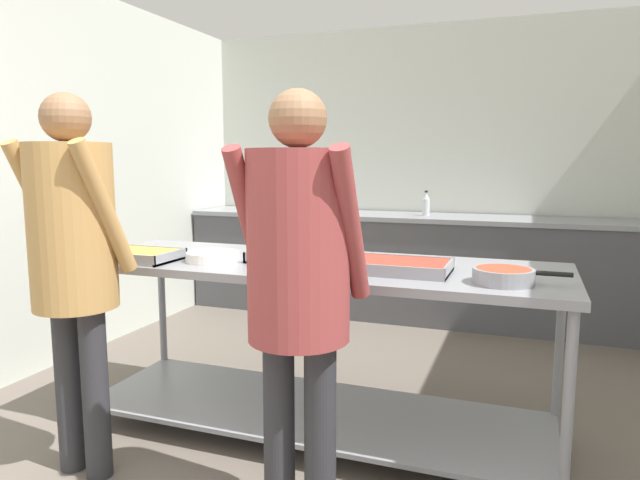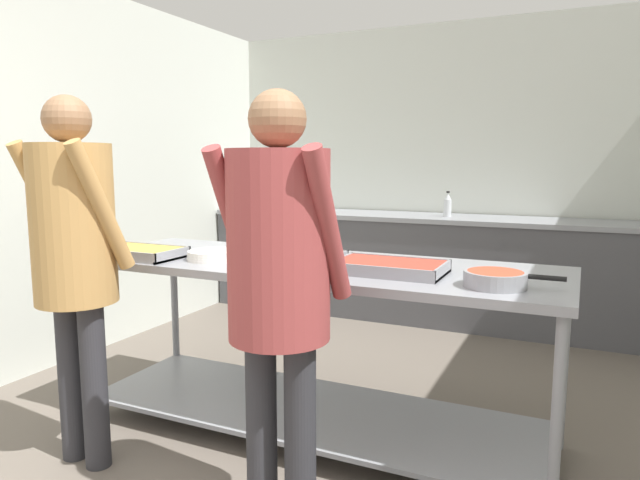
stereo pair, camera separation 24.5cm
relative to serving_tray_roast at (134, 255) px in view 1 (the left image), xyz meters
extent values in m
cube|color=silver|center=(0.94, 3.02, 0.39)|extent=(4.33, 0.06, 2.65)
cube|color=silver|center=(-1.19, 0.86, 0.39)|extent=(0.06, 4.45, 2.65)
cube|color=#4C4C51|center=(0.94, 2.65, -0.49)|extent=(4.17, 0.62, 0.90)
cube|color=gray|center=(0.94, 2.65, -0.02)|extent=(4.17, 0.65, 0.04)
cube|color=black|center=(1.56, 2.65, -0.01)|extent=(0.48, 0.45, 0.02)
cube|color=gray|center=(0.89, 0.26, -0.05)|extent=(2.47, 0.84, 0.04)
cube|color=gray|center=(0.89, 0.26, -0.82)|extent=(2.39, 0.76, 0.02)
cylinder|color=gray|center=(-0.30, -0.11, -0.50)|extent=(0.04, 0.04, 0.87)
cylinder|color=gray|center=(2.08, -0.11, -0.50)|extent=(0.04, 0.04, 0.87)
cylinder|color=gray|center=(-0.30, 0.63, -0.50)|extent=(0.04, 0.04, 0.87)
cylinder|color=gray|center=(2.08, 0.63, -0.50)|extent=(0.04, 0.04, 0.87)
cube|color=gray|center=(0.00, 0.00, -0.02)|extent=(0.46, 0.28, 0.01)
cube|color=gold|center=(0.00, 0.00, 0.01)|extent=(0.43, 0.26, 0.04)
cube|color=gray|center=(0.00, -0.13, 0.00)|extent=(0.46, 0.01, 0.05)
cube|color=gray|center=(0.00, 0.13, 0.00)|extent=(0.46, 0.01, 0.05)
cube|color=gray|center=(-0.22, 0.00, 0.00)|extent=(0.01, 0.28, 0.05)
cube|color=gray|center=(0.22, 0.00, 0.00)|extent=(0.01, 0.28, 0.05)
cylinder|color=white|center=(0.40, 0.11, -0.02)|extent=(0.28, 0.28, 0.01)
cylinder|color=white|center=(0.40, 0.11, -0.01)|extent=(0.27, 0.27, 0.01)
cylinder|color=white|center=(0.40, 0.11, 0.00)|extent=(0.27, 0.27, 0.01)
cylinder|color=white|center=(0.40, 0.11, 0.02)|extent=(0.27, 0.27, 0.01)
cube|color=gray|center=(0.81, 0.23, -0.02)|extent=(0.47, 0.26, 0.01)
cube|color=brown|center=(0.81, 0.23, 0.01)|extent=(0.45, 0.24, 0.04)
cube|color=gray|center=(0.81, 0.11, 0.00)|extent=(0.47, 0.01, 0.05)
cube|color=gray|center=(0.81, 0.36, 0.00)|extent=(0.47, 0.01, 0.05)
cube|color=gray|center=(0.58, 0.23, 0.00)|extent=(0.01, 0.26, 0.05)
cube|color=gray|center=(1.04, 0.23, 0.00)|extent=(0.01, 0.26, 0.05)
cube|color=gray|center=(1.33, 0.16, -0.02)|extent=(0.50, 0.32, 0.01)
cube|color=#B23D2D|center=(1.33, 0.16, 0.01)|extent=(0.47, 0.29, 0.04)
cube|color=gray|center=(1.33, 0.01, 0.00)|extent=(0.50, 0.01, 0.05)
cube|color=gray|center=(1.33, 0.31, 0.00)|extent=(0.50, 0.01, 0.05)
cube|color=gray|center=(1.09, 0.16, 0.00)|extent=(0.01, 0.32, 0.05)
cube|color=gray|center=(1.57, 0.16, 0.00)|extent=(0.01, 0.32, 0.05)
cylinder|color=gray|center=(1.81, 0.06, 0.01)|extent=(0.25, 0.25, 0.06)
cylinder|color=#B7472D|center=(1.81, 0.06, 0.03)|extent=(0.22, 0.22, 0.01)
cylinder|color=black|center=(2.01, 0.06, 0.03)|extent=(0.14, 0.02, 0.02)
cylinder|color=#2D2D33|center=(-0.04, -0.45, -0.55)|extent=(0.12, 0.12, 0.78)
cylinder|color=#2D2D33|center=(0.12, -0.46, -0.55)|extent=(0.12, 0.12, 0.78)
cylinder|color=tan|center=(-0.15, -0.44, 0.28)|extent=(0.09, 0.33, 0.58)
cylinder|color=tan|center=(0.23, -0.47, 0.28)|extent=(0.09, 0.33, 0.58)
cylinder|color=tan|center=(0.04, -0.45, 0.20)|extent=(0.36, 0.36, 0.72)
sphere|color=#8C6647|center=(0.04, -0.45, 0.66)|extent=(0.21, 0.21, 0.21)
cylinder|color=#2D2D33|center=(1.03, -0.49, -0.56)|extent=(0.12, 0.12, 0.76)
cylinder|color=#2D2D33|center=(1.20, -0.49, -0.56)|extent=(0.12, 0.12, 0.76)
cylinder|color=#993D3D|center=(0.92, -0.48, 0.26)|extent=(0.08, 0.32, 0.57)
cylinder|color=#993D3D|center=(1.32, -0.49, 0.26)|extent=(0.08, 0.32, 0.57)
cylinder|color=#993D3D|center=(1.12, -0.49, 0.17)|extent=(0.38, 0.38, 0.70)
sphere|color=#8C6647|center=(1.12, -0.49, 0.63)|extent=(0.21, 0.21, 0.21)
cylinder|color=silver|center=(1.05, 2.63, 0.07)|extent=(0.07, 0.07, 0.15)
cone|color=silver|center=(1.05, 2.63, 0.18)|extent=(0.06, 0.06, 0.06)
cylinder|color=black|center=(1.05, 2.63, 0.21)|extent=(0.03, 0.03, 0.02)
camera|label=1|loc=(1.90, -2.39, 0.48)|focal=32.00mm
camera|label=2|loc=(2.12, -2.29, 0.48)|focal=32.00mm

